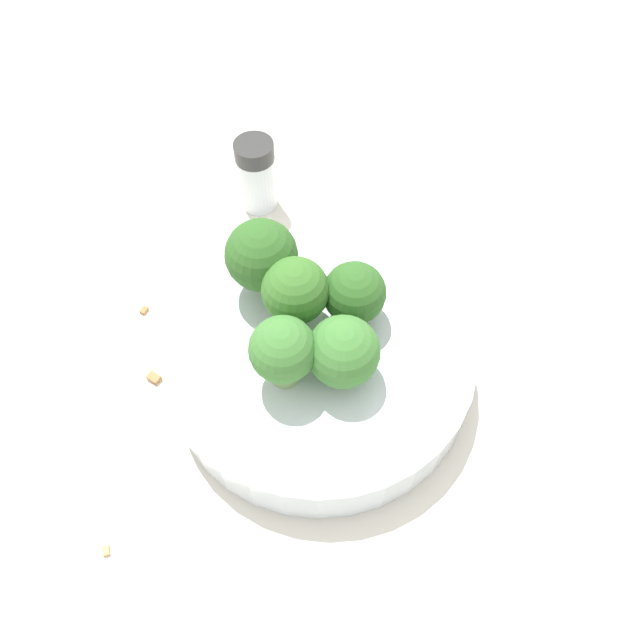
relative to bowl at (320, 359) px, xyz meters
The scene contains 11 objects.
ground_plane 0.02m from the bowl, ahead, with size 3.00×3.00×0.00m, color silver.
bowl is the anchor object (origin of this frame).
broccoli_floret_0 0.05m from the bowl, 44.43° to the right, with size 0.05×0.05×0.05m.
broccoli_floret_1 0.06m from the bowl, 59.08° to the left, with size 0.04×0.04×0.05m.
broccoli_floret_2 0.08m from the bowl, 141.13° to the left, with size 0.05×0.05×0.06m.
broccoli_floret_3 0.06m from the bowl, 140.27° to the left, with size 0.05×0.05×0.06m.
broccoli_floret_4 0.06m from the bowl, 121.18° to the right, with size 0.04×0.04×0.06m.
pepper_shaker 0.18m from the bowl, 119.49° to the left, with size 0.03×0.03×0.07m.
almond_crumb_0 0.15m from the bowl, behind, with size 0.01×0.00×0.01m, color olive.
almond_crumb_1 0.19m from the bowl, 124.22° to the right, with size 0.01×0.00×0.01m, color tan.
almond_crumb_2 0.12m from the bowl, 165.13° to the right, with size 0.01×0.01×0.01m, color olive.
Camera 1 is at (0.05, -0.22, 0.41)m, focal length 35.00 mm.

